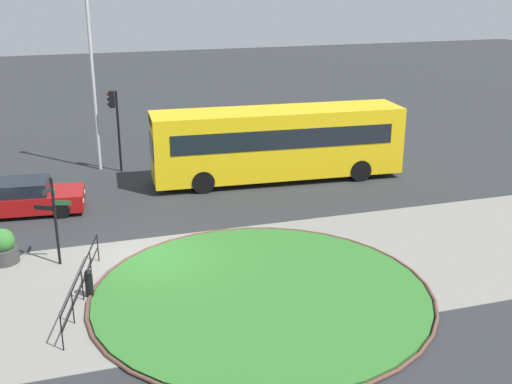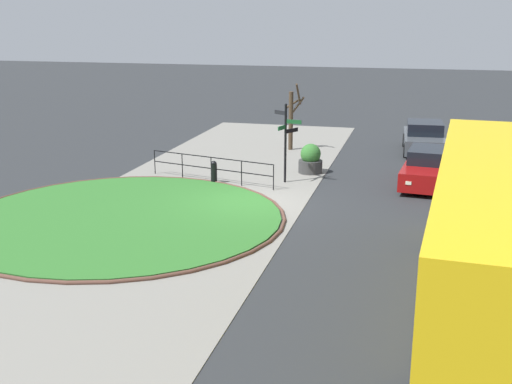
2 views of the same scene
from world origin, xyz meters
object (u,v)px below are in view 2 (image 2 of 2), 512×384
object	(u,v)px
car_far_lane	(431,168)
street_tree_bare	(292,117)
signpost_directional	(286,137)
bus_yellow	(496,237)
planter_near_signpost	(311,160)
bollard_foreground	(214,172)
car_near_lane	(424,138)

from	to	relation	value
car_far_lane	street_tree_bare	world-z (taller)	street_tree_bare
signpost_directional	bus_yellow	bearing A→B (deg)	33.35
planter_near_signpost	street_tree_bare	xyz separation A→B (m)	(-4.38, -1.66, 1.02)
bollard_foreground	signpost_directional	bearing A→B (deg)	107.48
car_near_lane	street_tree_bare	xyz separation A→B (m)	(0.99, -6.11, 0.90)
car_near_lane	car_far_lane	world-z (taller)	car_near_lane
street_tree_bare	bollard_foreground	bearing A→B (deg)	-13.05
bollard_foreground	car_far_lane	size ratio (longest dim) A/B	0.20
car_far_lane	street_tree_bare	xyz separation A→B (m)	(-5.03, -6.39, 0.93)
signpost_directional	planter_near_signpost	bearing A→B (deg)	159.30
signpost_directional	bollard_foreground	bearing A→B (deg)	-72.52
car_far_lane	bus_yellow	bearing A→B (deg)	11.48
bus_yellow	signpost_directional	bearing A→B (deg)	37.16
car_near_lane	bus_yellow	bearing A→B (deg)	2.04
planter_near_signpost	street_tree_bare	world-z (taller)	street_tree_bare
signpost_directional	planter_near_signpost	size ratio (longest dim) A/B	2.52
car_near_lane	street_tree_bare	world-z (taller)	street_tree_bare
street_tree_bare	car_far_lane	bearing A→B (deg)	51.77
signpost_directional	car_near_lane	distance (m)	8.83
planter_near_signpost	bus_yellow	bearing A→B (deg)	26.71
signpost_directional	car_near_lane	bearing A→B (deg)	144.37
signpost_directional	car_far_lane	size ratio (longest dim) A/B	0.67
bus_yellow	car_near_lane	size ratio (longest dim) A/B	2.76
bollard_foreground	street_tree_bare	bearing A→B (deg)	166.95
signpost_directional	planter_near_signpost	distance (m)	2.24
planter_near_signpost	car_far_lane	bearing A→B (deg)	82.16
bus_yellow	car_far_lane	size ratio (longest dim) A/B	2.58
bus_yellow	street_tree_bare	bearing A→B (deg)	28.96
signpost_directional	bollard_foreground	world-z (taller)	signpost_directional
signpost_directional	bus_yellow	xyz separation A→B (m)	(9.93, 6.53, -0.00)
planter_near_signpost	car_near_lane	bearing A→B (deg)	140.41
signpost_directional	street_tree_bare	xyz separation A→B (m)	(-6.13, -1.00, -0.21)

